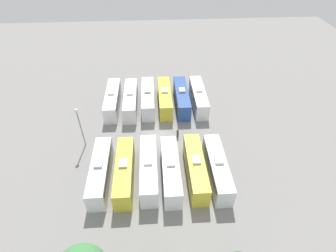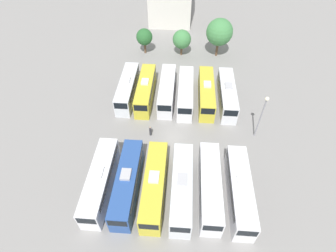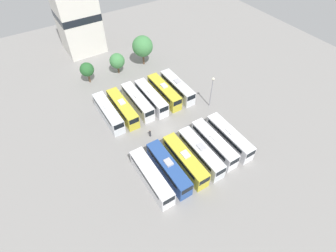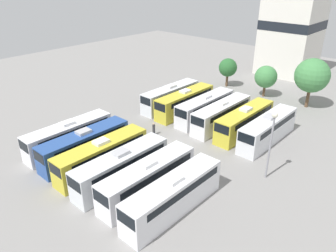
# 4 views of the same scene
# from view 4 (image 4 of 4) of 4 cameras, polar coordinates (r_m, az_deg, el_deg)

# --- Properties ---
(ground_plane) EXTENTS (121.27, 121.27, 0.00)m
(ground_plane) POSITION_cam_4_polar(r_m,az_deg,el_deg) (42.15, 0.41, -3.23)
(ground_plane) COLOR gray
(bus_0) EXTENTS (2.50, 11.34, 3.70)m
(bus_0) POSITION_cam_4_polar(r_m,az_deg,el_deg) (42.20, -16.83, -1.56)
(bus_0) COLOR white
(bus_0) RESTS_ON ground_plane
(bus_1) EXTENTS (2.50, 11.34, 3.70)m
(bus_1) POSITION_cam_4_polar(r_m,az_deg,el_deg) (39.56, -14.21, -3.13)
(bus_1) COLOR #284C93
(bus_1) RESTS_ON ground_plane
(bus_2) EXTENTS (2.50, 11.34, 3.70)m
(bus_2) POSITION_cam_4_polar(r_m,az_deg,el_deg) (36.99, -11.34, -4.97)
(bus_2) COLOR gold
(bus_2) RESTS_ON ground_plane
(bus_3) EXTENTS (2.50, 11.34, 3.70)m
(bus_3) POSITION_cam_4_polar(r_m,az_deg,el_deg) (34.62, -8.04, -7.01)
(bus_3) COLOR silver
(bus_3) RESTS_ON ground_plane
(bus_4) EXTENTS (2.50, 11.34, 3.70)m
(bus_4) POSITION_cam_4_polar(r_m,az_deg,el_deg) (32.67, -3.47, -8.98)
(bus_4) COLOR white
(bus_4) RESTS_ON ground_plane
(bus_5) EXTENTS (2.50, 11.34, 3.70)m
(bus_5) POSITION_cam_4_polar(r_m,az_deg,el_deg) (30.48, 0.98, -11.82)
(bus_5) COLOR white
(bus_5) RESTS_ON ground_plane
(bus_6) EXTENTS (2.50, 11.34, 3.70)m
(bus_6) POSITION_cam_4_polar(r_m,az_deg,el_deg) (53.04, 0.49, 5.25)
(bus_6) COLOR silver
(bus_6) RESTS_ON ground_plane
(bus_7) EXTENTS (2.50, 11.34, 3.70)m
(bus_7) POSITION_cam_4_polar(r_m,az_deg,el_deg) (50.91, 2.98, 4.32)
(bus_7) COLOR gold
(bus_7) RESTS_ON ground_plane
(bus_8) EXTENTS (2.50, 11.34, 3.70)m
(bus_8) POSITION_cam_4_polar(r_m,az_deg,el_deg) (48.99, 6.51, 3.29)
(bus_8) COLOR silver
(bus_8) RESTS_ON ground_plane
(bus_9) EXTENTS (2.50, 11.34, 3.70)m
(bus_9) POSITION_cam_4_polar(r_m,az_deg,el_deg) (46.99, 9.34, 2.10)
(bus_9) COLOR white
(bus_9) RESTS_ON ground_plane
(bus_10) EXTENTS (2.50, 11.34, 3.70)m
(bus_10) POSITION_cam_4_polar(r_m,az_deg,el_deg) (45.55, 13.23, 0.95)
(bus_10) COLOR gold
(bus_10) RESTS_ON ground_plane
(bus_11) EXTENTS (2.50, 11.34, 3.70)m
(bus_11) POSITION_cam_4_polar(r_m,az_deg,el_deg) (44.02, 17.03, -0.43)
(bus_11) COLOR silver
(bus_11) RESTS_ON ground_plane
(worker_person) EXTENTS (0.36, 0.36, 1.77)m
(worker_person) POSITION_cam_4_polar(r_m,az_deg,el_deg) (44.20, -2.49, -0.60)
(worker_person) COLOR #333338
(worker_person) RESTS_ON ground_plane
(light_pole) EXTENTS (0.60, 0.60, 7.70)m
(light_pole) POSITION_cam_4_polar(r_m,az_deg,el_deg) (34.85, 17.66, -1.40)
(light_pole) COLOR gray
(light_pole) RESTS_ON ground_plane
(tree_0) EXTENTS (3.40, 3.40, 5.38)m
(tree_0) POSITION_cam_4_polar(r_m,az_deg,el_deg) (63.24, 10.39, 9.96)
(tree_0) COLOR brown
(tree_0) RESTS_ON ground_plane
(tree_1) EXTENTS (3.83, 3.83, 5.48)m
(tree_1) POSITION_cam_4_polar(r_m,az_deg,el_deg) (59.50, 16.67, 8.20)
(tree_1) COLOR brown
(tree_1) RESTS_ON ground_plane
(tree_2) EXTENTS (5.38, 5.38, 7.98)m
(tree_2) POSITION_cam_4_polar(r_m,az_deg,el_deg) (56.56, 23.80, 8.03)
(tree_2) COLOR brown
(tree_2) RESTS_ON ground_plane
(depot_building) EXTENTS (10.27, 10.23, 18.42)m
(depot_building) POSITION_cam_4_polar(r_m,az_deg,el_deg) (74.24, 20.78, 15.56)
(depot_building) COLOR silver
(depot_building) RESTS_ON ground_plane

